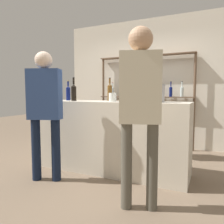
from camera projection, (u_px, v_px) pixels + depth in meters
name	position (u px, v px, depth m)	size (l,w,h in m)	color
ground_plane	(112.00, 171.00, 3.32)	(16.00, 16.00, 0.00)	#7A6651
bar_counter	(112.00, 136.00, 3.27)	(2.24, 0.62, 1.06)	beige
back_wall	(147.00, 83.00, 4.93)	(3.84, 0.12, 2.80)	beige
back_shelf	(144.00, 88.00, 4.78)	(2.09, 0.18, 1.98)	brown
counter_bottle_0	(74.00, 92.00, 3.41)	(0.08, 0.08, 0.37)	black
counter_bottle_1	(110.00, 92.00, 3.38)	(0.07, 0.07, 0.36)	brown
counter_bottle_2	(68.00, 93.00, 3.64)	(0.07, 0.07, 0.33)	#0F1956
ice_bucket	(156.00, 93.00, 2.89)	(0.24, 0.24, 0.24)	#B2B2B7
cork_jar	(113.00, 97.00, 3.15)	(0.11, 0.11, 0.13)	silver
server_behind_counter	(145.00, 101.00, 3.95)	(0.51, 0.28, 1.77)	#121C33
customer_left	(45.00, 105.00, 2.89)	(0.47, 0.32, 1.72)	#121C33
customer_right	(140.00, 101.00, 2.14)	(0.44, 0.30, 1.82)	#575347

